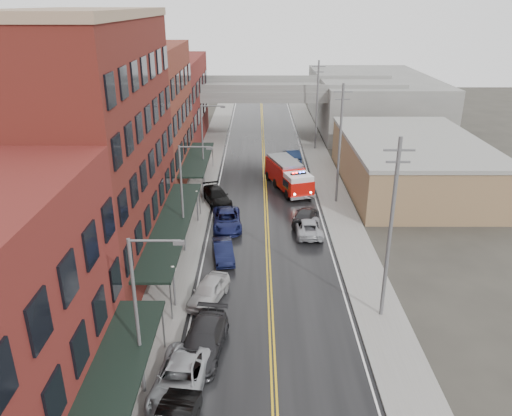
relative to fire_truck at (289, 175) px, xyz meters
name	(u,v)px	position (x,y,z in m)	size (l,w,h in m)	color
road	(267,222)	(-2.53, -8.90, -1.63)	(11.00, 160.00, 0.02)	black
sidewalk_left	(188,221)	(-9.83, -8.90, -1.56)	(3.00, 160.00, 0.15)	slate
sidewalk_right	(345,221)	(4.77, -8.90, -1.56)	(3.00, 160.00, 0.15)	slate
curb_left	(206,221)	(-8.18, -8.90, -1.56)	(0.30, 160.00, 0.15)	gray
curb_right	(327,221)	(3.12, -8.90, -1.56)	(0.30, 160.00, 0.15)	gray
brick_building_b	(89,149)	(-15.83, -15.90, 7.36)	(9.00, 20.00, 18.00)	#591B17
brick_building_c	(141,118)	(-15.83, 1.60, 5.86)	(9.00, 15.00, 15.00)	brown
brick_building_far	(169,102)	(-15.83, 19.10, 4.36)	(9.00, 20.00, 12.00)	maroon
tan_building	(411,164)	(13.47, 1.10, 0.86)	(14.00, 22.00, 5.00)	olive
right_far_block	(372,101)	(15.47, 31.10, 2.36)	(18.00, 30.00, 8.00)	slate
awning_0	(104,406)	(-10.02, -34.90, 1.35)	(2.60, 16.00, 3.09)	black
awning_1	(173,224)	(-10.02, -15.90, 1.35)	(2.60, 18.00, 3.09)	black
awning_2	(197,159)	(-10.02, 1.60, 1.35)	(2.60, 13.00, 3.09)	black
globe_lamp_1	(173,277)	(-8.93, -22.90, 0.67)	(0.44, 0.44, 3.12)	#59595B
globe_lamp_2	(197,199)	(-8.93, -8.90, 0.67)	(0.44, 0.44, 3.12)	#59595B
street_lamp_0	(141,309)	(-9.08, -30.90, 3.55)	(2.64, 0.22, 9.00)	#59595B
street_lamp_1	(185,193)	(-9.08, -14.90, 3.55)	(2.64, 0.22, 9.00)	#59595B
street_lamp_2	(205,140)	(-9.08, 1.10, 3.55)	(2.64, 0.22, 9.00)	#59595B
utility_pole_0	(391,228)	(4.67, -23.90, 4.67)	(1.80, 0.24, 12.00)	#59595B
utility_pole_1	(340,142)	(4.67, -3.90, 4.67)	(1.80, 0.24, 12.00)	#59595B
utility_pole_2	(317,104)	(4.67, 16.10, 4.67)	(1.80, 0.24, 12.00)	#59595B
overpass	(263,97)	(-2.53, 23.10, 4.35)	(40.00, 10.00, 7.50)	slate
fire_truck	(289,175)	(0.00, 0.00, 0.00)	(5.17, 8.70, 3.03)	#B60E08
parked_car_left_2	(180,379)	(-7.46, -30.76, -0.86)	(2.59, 5.61, 1.56)	#9EA1A5
parked_car_left_3	(203,341)	(-6.55, -27.60, -0.82)	(2.30, 5.66, 1.64)	black
parked_car_left_4	(209,291)	(-6.74, -22.10, -0.87)	(1.81, 4.49, 1.53)	#B2B2B2
parked_car_left_5	(223,251)	(-6.13, -16.10, -0.93)	(1.49, 4.28, 1.41)	black
parked_car_left_6	(227,220)	(-6.17, -10.10, -0.88)	(2.53, 5.48, 1.52)	#121745
parked_car_left_7	(217,196)	(-7.53, -4.10, -0.88)	(2.12, 5.22, 1.52)	black
parked_car_right_0	(308,226)	(1.07, -11.33, -0.95)	(2.30, 4.99, 1.39)	#A0A3A8
parked_car_right_1	(306,216)	(1.07, -9.10, -0.95)	(1.92, 4.73, 1.37)	black
parked_car_right_2	(294,163)	(1.07, 7.30, -0.94)	(1.65, 4.09, 1.39)	silver
parked_car_right_3	(292,156)	(1.07, 10.26, -0.84)	(1.70, 4.87, 1.60)	black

